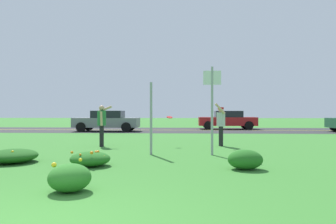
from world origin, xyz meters
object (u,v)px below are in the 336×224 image
Objects in this scene: sign_post_by_roadside at (212,102)px; car_gray_center_right at (107,121)px; person_catcher_red_cap_gray_shirt at (221,122)px; frisbee_red at (170,117)px; sign_post_near_path at (151,118)px; car_red_center_left at (227,120)px; person_thrower_green_shirt at (102,122)px.

sign_post_by_roadside reaches higher than car_gray_center_right.
person_catcher_red_cap_gray_shirt is at bearing -53.91° from car_gray_center_right.
car_gray_center_right is (-4.87, 9.54, -0.40)m from frisbee_red.
car_gray_center_right is at bearing 117.45° from sign_post_by_roadside.
frisbee_red is 0.05× the size of car_gray_center_right.
sign_post_by_roadside is at bearing -101.99° from person_catcher_red_cap_gray_shirt.
person_catcher_red_cap_gray_shirt is (2.50, 2.73, -0.20)m from sign_post_near_path.
car_red_center_left is (3.99, 12.87, -0.40)m from frisbee_red.
person_thrower_green_shirt is at bearing -174.79° from person_catcher_red_cap_gray_shirt.
car_gray_center_right is (-8.86, -3.33, 0.00)m from car_red_center_left.
person_thrower_green_shirt is at bearing -171.96° from frisbee_red.
person_thrower_green_shirt reaches higher than car_red_center_left.
person_catcher_red_cap_gray_shirt is at bearing 1.51° from frisbee_red.
person_thrower_green_shirt is 0.95× the size of person_catcher_red_cap_gray_shirt.
sign_post_by_roadside reaches higher than frisbee_red.
person_thrower_green_shirt is 0.36× the size of car_red_center_left.
sign_post_near_path is 9.39× the size of frisbee_red.
person_catcher_red_cap_gray_shirt reaches higher than frisbee_red.
sign_post_near_path is 1.42× the size of person_thrower_green_shirt.
sign_post_by_roadside reaches higher than person_catcher_red_cap_gray_shirt.
car_gray_center_right reaches higher than frisbee_red.
sign_post_near_path is 13.00m from car_gray_center_right.
car_red_center_left is at bearing 20.57° from car_gray_center_right.
sign_post_near_path is 0.51× the size of car_gray_center_right.
sign_post_by_roadside is 11.36× the size of frisbee_red.
person_thrower_green_shirt is 0.36× the size of car_gray_center_right.
person_catcher_red_cap_gray_shirt reaches higher than person_thrower_green_shirt.
frisbee_red is 0.05× the size of car_red_center_left.
person_catcher_red_cap_gray_shirt is at bearing 78.01° from sign_post_by_roadside.
sign_post_by_roadside is 4.77m from person_thrower_green_shirt.
sign_post_by_roadside reaches higher than person_thrower_green_shirt.
sign_post_near_path is 16.18m from car_red_center_left.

